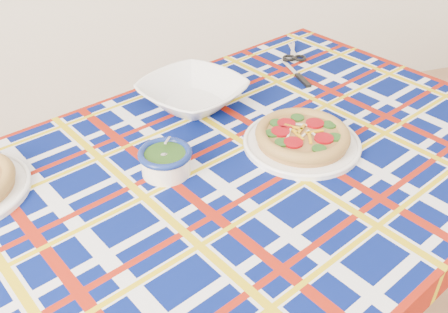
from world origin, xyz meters
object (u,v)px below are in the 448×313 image
object	(u,v)px
pesto_bowl	(165,159)
serving_bowl	(193,94)
dining_table	(237,190)
main_focaccia_plate	(302,136)

from	to	relation	value
pesto_bowl	serving_bowl	distance (m)	0.30
dining_table	pesto_bowl	distance (m)	0.19
main_focaccia_plate	dining_table	bearing A→B (deg)	-169.68
main_focaccia_plate	pesto_bowl	xyz separation A→B (m)	(-0.32, -0.01, 0.01)
dining_table	pesto_bowl	size ratio (longest dim) A/B	14.45
main_focaccia_plate	serving_bowl	bearing A→B (deg)	125.92
dining_table	main_focaccia_plate	world-z (taller)	main_focaccia_plate
dining_table	main_focaccia_plate	distance (m)	0.20
pesto_bowl	dining_table	bearing A→B (deg)	-9.14
serving_bowl	main_focaccia_plate	bearing A→B (deg)	-54.08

